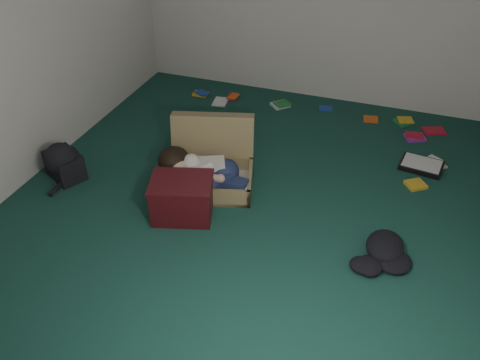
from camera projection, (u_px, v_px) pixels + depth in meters
The scene contains 10 objects.
floor at pixel (246, 203), 4.39m from camera, with size 4.50×4.50×0.00m, color #174236.
wall_front at pixel (53, 280), 1.91m from camera, with size 4.50×4.50×0.00m, color silver.
wall_left at pixel (18, 29), 4.18m from camera, with size 4.50×4.50×0.00m, color silver.
suitcase at pixel (211, 163), 4.60m from camera, with size 0.93×0.92×0.56m.
person at pixel (203, 171), 4.42m from camera, with size 0.84×0.42×0.34m.
maroon_bin at pixel (182, 198), 4.17m from camera, with size 0.59×0.52×0.34m.
backpack at pixel (65, 164), 4.65m from camera, with size 0.45×0.36×0.27m, color black, non-canonical shape.
clothing_pile at pixel (375, 255), 3.77m from camera, with size 0.45×0.37×0.14m, color black, non-canonical shape.
paper_tray at pixel (421, 165), 4.83m from camera, with size 0.42×0.34×0.05m.
book_scatter at pixel (333, 122), 5.55m from camera, with size 2.89×1.41×0.02m.
Camera 1 is at (1.11, -3.27, 2.72)m, focal length 38.00 mm.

